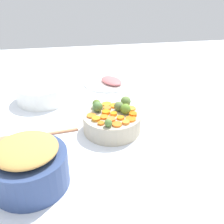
{
  "coord_description": "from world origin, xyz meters",
  "views": [
    {
      "loc": [
        -0.89,
        0.11,
        0.6
      ],
      "look_at": [
        -0.01,
        -0.03,
        0.1
      ],
      "focal_mm": 43.37,
      "sensor_mm": 36.0,
      "label": 1
    }
  ],
  "objects_px": {
    "wooden_spoon": "(18,138)",
    "casserole_dish": "(43,92)",
    "ham_plate": "(108,82)",
    "serving_bowl_carrots": "(112,122)",
    "metal_pot": "(29,169)"
  },
  "relations": [
    {
      "from": "wooden_spoon",
      "to": "casserole_dish",
      "type": "relative_size",
      "value": 1.3
    },
    {
      "from": "wooden_spoon",
      "to": "ham_plate",
      "type": "relative_size",
      "value": 1.18
    },
    {
      "from": "serving_bowl_carrots",
      "to": "wooden_spoon",
      "type": "relative_size",
      "value": 0.71
    },
    {
      "from": "metal_pot",
      "to": "wooden_spoon",
      "type": "distance_m",
      "value": 0.26
    },
    {
      "from": "wooden_spoon",
      "to": "ham_plate",
      "type": "bearing_deg",
      "value": -41.15
    },
    {
      "from": "casserole_dish",
      "to": "ham_plate",
      "type": "distance_m",
      "value": 0.37
    },
    {
      "from": "casserole_dish",
      "to": "serving_bowl_carrots",
      "type": "bearing_deg",
      "value": -138.12
    },
    {
      "from": "metal_pot",
      "to": "wooden_spoon",
      "type": "relative_size",
      "value": 0.72
    },
    {
      "from": "casserole_dish",
      "to": "ham_plate",
      "type": "height_order",
      "value": "casserole_dish"
    },
    {
      "from": "serving_bowl_carrots",
      "to": "metal_pot",
      "type": "height_order",
      "value": "metal_pot"
    },
    {
      "from": "serving_bowl_carrots",
      "to": "ham_plate",
      "type": "relative_size",
      "value": 0.84
    },
    {
      "from": "serving_bowl_carrots",
      "to": "casserole_dish",
      "type": "distance_m",
      "value": 0.42
    },
    {
      "from": "casserole_dish",
      "to": "ham_plate",
      "type": "bearing_deg",
      "value": -65.38
    },
    {
      "from": "ham_plate",
      "to": "wooden_spoon",
      "type": "bearing_deg",
      "value": 138.85
    },
    {
      "from": "wooden_spoon",
      "to": "casserole_dish",
      "type": "height_order",
      "value": "casserole_dish"
    }
  ]
}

